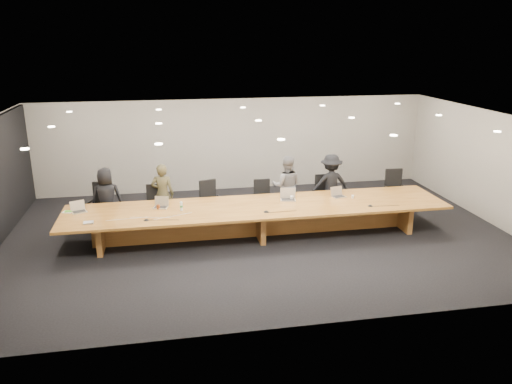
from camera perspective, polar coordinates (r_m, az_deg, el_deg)
ground at (r=12.03m, az=0.26°, el=-4.97°), size 12.00×12.00×0.00m
back_wall at (r=15.41m, az=-2.53°, el=5.45°), size 12.00×0.02×2.80m
conference_table at (r=11.84m, az=0.27°, el=-2.64°), size 9.00×1.80×0.75m
chair_far_left at (r=12.94m, az=-17.48°, el=-1.50°), size 0.73×0.73×1.13m
chair_left at (r=12.80m, az=-11.46°, el=-1.48°), size 0.55×0.55×1.03m
chair_mid_left at (r=12.83m, az=-5.12°, el=-1.04°), size 0.70×0.70×1.08m
chair_mid_right at (r=13.03m, az=0.79°, el=-0.81°), size 0.54×0.54×1.02m
chair_right at (r=13.52m, az=7.90°, el=-0.24°), size 0.56×0.56×1.05m
chair_far_right at (r=14.14m, az=15.68°, el=0.23°), size 0.61×0.61×1.13m
person_a at (r=12.80m, az=-16.70°, el=-0.69°), size 0.80×0.57×1.53m
person_b at (r=12.75m, az=-10.62°, el=-0.24°), size 0.63×0.47×1.57m
person_c at (r=13.14m, az=3.50°, el=0.69°), size 0.90×0.77×1.62m
person_d at (r=13.48m, az=8.53°, el=0.93°), size 1.07×0.65×1.61m
laptop_a at (r=11.99m, az=-19.61°, el=-1.62°), size 0.39×0.34×0.26m
laptop_b at (r=11.80m, az=-10.88°, el=-1.20°), size 0.38×0.32×0.26m
laptop_d at (r=12.14m, az=3.69°, el=-0.30°), size 0.41×0.33×0.29m
laptop_e at (r=12.53m, az=9.47°, el=-0.03°), size 0.37×0.31×0.26m
water_bottle at (r=11.55m, az=-8.53°, el=-1.63°), size 0.07×0.07×0.20m
amber_mug at (r=11.76m, az=-11.10°, el=-1.68°), size 0.10×0.10×0.10m
paper_cup_near at (r=12.22m, az=4.11°, el=-0.67°), size 0.09×0.09×0.09m
paper_cup_far at (r=12.53m, az=11.00°, el=-0.53°), size 0.09×0.09×0.08m
notepad at (r=12.13m, az=-20.72°, el=-2.13°), size 0.26×0.23×0.01m
lime_gadget at (r=12.11m, az=-20.64°, el=-2.07°), size 0.16×0.09×0.02m
av_box at (r=11.26m, az=-18.60°, el=-3.34°), size 0.22×0.17×0.03m
mic_left at (r=11.10m, az=-12.43°, el=-3.11°), size 0.14×0.14×0.03m
mic_center at (r=11.35m, az=1.18°, el=-2.23°), size 0.17×0.17×0.03m
mic_right at (r=12.04m, az=12.93°, el=-1.52°), size 0.16×0.16×0.03m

